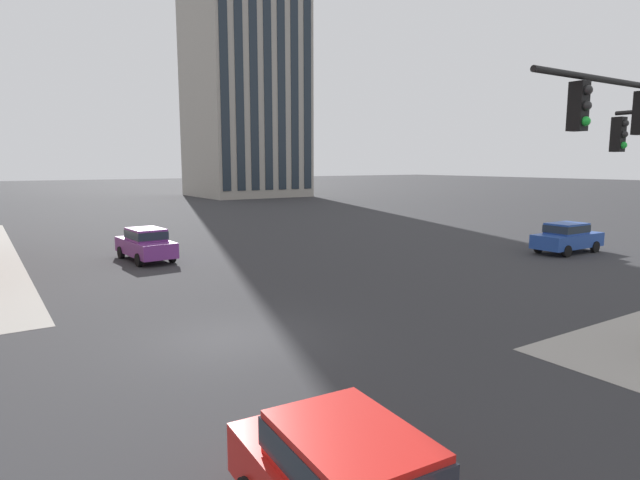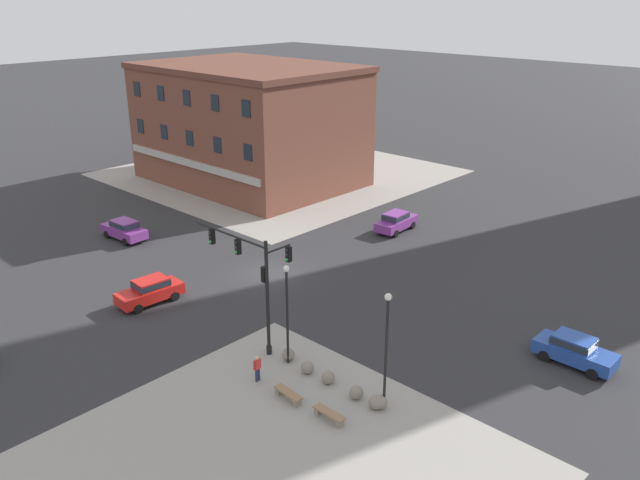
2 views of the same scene
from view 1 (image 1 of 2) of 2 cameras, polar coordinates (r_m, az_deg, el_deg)
The scene contains 3 objects.
ground_plane at distance 15.51m, azimuth -9.73°, elevation -10.47°, with size 320.00×320.00×0.00m, color #2D2D30.
car_main_northbound_near at distance 32.45m, azimuth 25.13°, elevation 0.35°, with size 4.40×1.89×1.68m.
car_cross_eastbound at distance 28.44m, azimuth -18.31°, elevation -0.30°, with size 2.15×4.52×1.68m.
Camera 1 is at (-5.80, -13.51, 4.96)m, focal length 29.62 mm.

